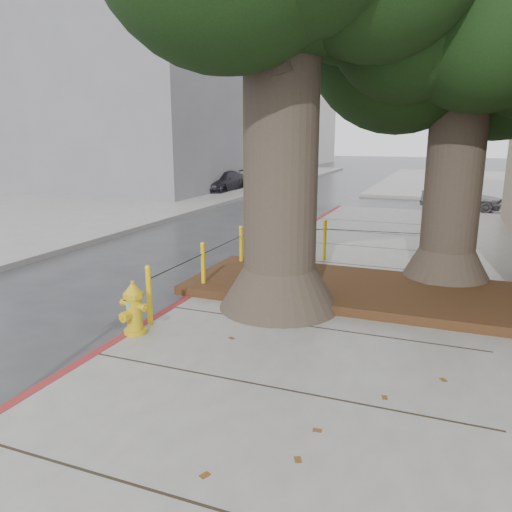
# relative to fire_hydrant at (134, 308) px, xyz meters

# --- Properties ---
(ground) EXTENTS (140.00, 140.00, 0.00)m
(ground) POSITION_rel_fire_hydrant_xyz_m (1.90, -0.79, -0.54)
(ground) COLOR #28282B
(ground) RESTS_ON ground
(sidewalk_opposite) EXTENTS (14.00, 60.00, 0.15)m
(sidewalk_opposite) POSITION_rel_fire_hydrant_xyz_m (-12.10, 9.21, -0.47)
(sidewalk_opposite) COLOR slate
(sidewalk_opposite) RESTS_ON ground
(curb_red) EXTENTS (0.14, 26.00, 0.16)m
(curb_red) POSITION_rel_fire_hydrant_xyz_m (-0.10, 1.71, -0.47)
(curb_red) COLOR maroon
(curb_red) RESTS_ON ground
(planter_bed) EXTENTS (6.40, 2.60, 0.16)m
(planter_bed) POSITION_rel_fire_hydrant_xyz_m (2.80, 3.11, -0.31)
(planter_bed) COLOR black
(planter_bed) RESTS_ON sidewalk_main
(building_far_grey) EXTENTS (12.00, 16.00, 12.00)m
(building_far_grey) POSITION_rel_fire_hydrant_xyz_m (-13.10, 21.21, 5.46)
(building_far_grey) COLOR slate
(building_far_grey) RESTS_ON ground
(building_far_white) EXTENTS (12.00, 18.00, 15.00)m
(building_far_white) POSITION_rel_fire_hydrant_xyz_m (-15.10, 44.21, 6.96)
(building_far_white) COLOR silver
(building_far_white) RESTS_ON ground
(tree_far) EXTENTS (4.50, 3.80, 7.17)m
(tree_far) POSITION_rel_fire_hydrant_xyz_m (4.54, 4.53, 4.48)
(tree_far) COLOR #4C3F33
(tree_far) RESTS_ON sidewalk_main
(bollard_ring) EXTENTS (3.79, 5.39, 0.95)m
(bollard_ring) POSITION_rel_fire_hydrant_xyz_m (1.03, 3.58, 0.12)
(bollard_ring) COLOR yellow
(bollard_ring) RESTS_ON sidewalk_main
(fire_hydrant) EXTENTS (0.43, 0.41, 0.81)m
(fire_hydrant) POSITION_rel_fire_hydrant_xyz_m (0.00, 0.00, 0.00)
(fire_hydrant) COLOR gold
(fire_hydrant) RESTS_ON sidewalk_main
(car_silver) EXTENTS (3.28, 1.69, 1.07)m
(car_silver) POSITION_rel_fire_hydrant_xyz_m (4.56, 16.35, -0.01)
(car_silver) COLOR #9C9CA1
(car_silver) RESTS_ON ground
(car_dark) EXTENTS (1.62, 3.95, 1.14)m
(car_dark) POSITION_rel_fire_hydrant_xyz_m (-7.38, 18.55, 0.03)
(car_dark) COLOR black
(car_dark) RESTS_ON ground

